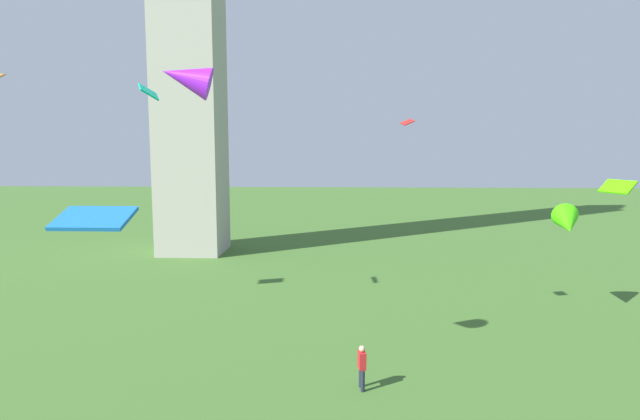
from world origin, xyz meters
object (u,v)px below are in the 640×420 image
object	(u,v)px
person_0	(362,365)
kite_flying_3	(186,78)
kite_flying_2	(567,223)
kite_flying_4	(618,187)
kite_flying_5	(94,218)
kite_flying_0	(407,122)
kite_flying_7	(149,92)

from	to	relation	value
person_0	kite_flying_3	xyz separation A→B (m)	(-6.36, -0.34, 10.71)
kite_flying_3	kite_flying_2	bearing A→B (deg)	109.24
kite_flying_4	kite_flying_5	xyz separation A→B (m)	(-18.09, -14.39, 0.40)
kite_flying_0	kite_flying_7	world-z (taller)	kite_flying_7
kite_flying_4	kite_flying_2	bearing A→B (deg)	-24.15
kite_flying_0	kite_flying_3	world-z (taller)	kite_flying_3
kite_flying_4	kite_flying_7	distance (m)	23.53
person_0	kite_flying_2	size ratio (longest dim) A/B	0.67
person_0	kite_flying_4	size ratio (longest dim) A/B	1.07
kite_flying_2	kite_flying_5	world-z (taller)	kite_flying_5
kite_flying_0	person_0	bearing A→B (deg)	151.10
person_0	kite_flying_0	xyz separation A→B (m)	(2.34, 6.54, 9.42)
kite_flying_4	kite_flying_0	bearing A→B (deg)	51.20
kite_flying_2	kite_flying_3	distance (m)	21.31
kite_flying_3	kite_flying_4	distance (m)	19.89
person_0	kite_flying_2	bearing A→B (deg)	120.32
kite_flying_2	kite_flying_5	xyz separation A→B (m)	(-17.42, -18.03, 2.66)
kite_flying_0	kite_flying_2	distance (m)	10.87
person_0	kite_flying_3	world-z (taller)	kite_flying_3
kite_flying_7	person_0	bearing A→B (deg)	28.26
kite_flying_5	kite_flying_0	bearing A→B (deg)	60.91
kite_flying_0	kite_flying_7	distance (m)	13.43
kite_flying_4	kite_flying_5	size ratio (longest dim) A/B	1.05
person_0	kite_flying_0	size ratio (longest dim) A/B	2.14
kite_flying_0	kite_flying_7	xyz separation A→B (m)	(-13.21, 1.79, 1.66)
kite_flying_2	kite_flying_3	size ratio (longest dim) A/B	1.24
kite_flying_7	kite_flying_3	bearing A→B (deg)	3.20
kite_flying_5	kite_flying_2	bearing A→B (deg)	45.90
person_0	kite_flying_7	size ratio (longest dim) A/B	0.96
kite_flying_4	person_0	bearing A→B (deg)	81.25
kite_flying_7	kite_flying_4	bearing A→B (deg)	59.46
person_0	kite_flying_7	bearing A→B (deg)	-136.91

